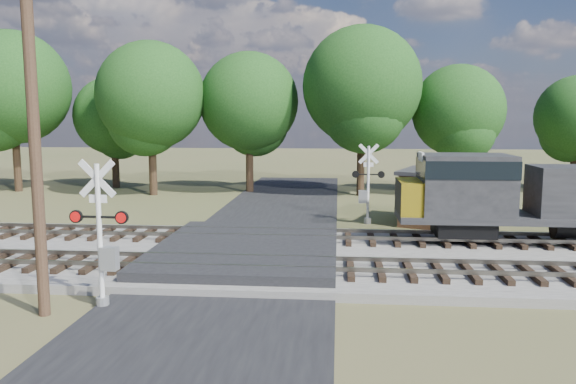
# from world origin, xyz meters

# --- Properties ---
(ground) EXTENTS (160.00, 160.00, 0.00)m
(ground) POSITION_xyz_m (0.00, 0.00, 0.00)
(ground) COLOR #4B532C
(ground) RESTS_ON ground
(ballast_bed) EXTENTS (140.00, 10.00, 0.30)m
(ballast_bed) POSITION_xyz_m (10.00, 0.50, 0.15)
(ballast_bed) COLOR gray
(ballast_bed) RESTS_ON ground
(road) EXTENTS (7.00, 60.00, 0.08)m
(road) POSITION_xyz_m (0.00, 0.00, 0.04)
(road) COLOR black
(road) RESTS_ON ground
(crossing_panel) EXTENTS (7.00, 9.00, 0.62)m
(crossing_panel) POSITION_xyz_m (0.00, 0.50, 0.32)
(crossing_panel) COLOR #262628
(crossing_panel) RESTS_ON ground
(track_near) EXTENTS (140.00, 2.60, 0.33)m
(track_near) POSITION_xyz_m (3.12, -2.00, 0.41)
(track_near) COLOR black
(track_near) RESTS_ON ballast_bed
(track_far) EXTENTS (140.00, 2.60, 0.33)m
(track_far) POSITION_xyz_m (3.12, 3.00, 0.41)
(track_far) COLOR black
(track_far) RESTS_ON ballast_bed
(crossing_signal_near) EXTENTS (1.76, 0.38, 4.37)m
(crossing_signal_near) POSITION_xyz_m (-3.23, -5.51, 1.82)
(crossing_signal_near) COLOR silver
(crossing_signal_near) RESTS_ON ground
(crossing_signal_far) EXTENTS (1.70, 0.37, 4.21)m
(crossing_signal_far) POSITION_xyz_m (5.02, 8.45, 1.75)
(crossing_signal_far) COLOR silver
(crossing_signal_far) RESTS_ON ground
(utility_pole) EXTENTS (2.30, 0.67, 9.54)m
(utility_pole) POSITION_xyz_m (-4.69, -6.28, 5.05)
(utility_pole) COLOR #3B261B
(utility_pole) RESTS_ON ground
(equipment_shed) EXTENTS (5.39, 5.39, 2.86)m
(equipment_shed) POSITION_xyz_m (9.00, 8.64, 1.45)
(equipment_shed) COLOR #452F1D
(equipment_shed) RESTS_ON ground
(treeline) EXTENTS (74.93, 11.16, 11.93)m
(treeline) POSITION_xyz_m (4.32, 19.80, 6.74)
(treeline) COLOR black
(treeline) RESTS_ON ground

